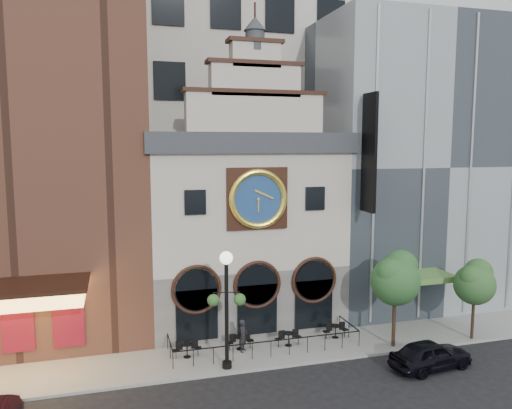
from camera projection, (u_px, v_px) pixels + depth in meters
The scene contains 16 objects.
ground at pixel (278, 369), 26.03m from camera, with size 120.00×120.00×0.00m, color black.
sidewalk at pixel (264, 349), 28.41m from camera, with size 44.00×5.00×0.15m, color gray.
clock_building at pixel (241, 220), 32.69m from camera, with size 12.60×8.78×18.65m.
theater_building at pixel (26, 129), 30.48m from camera, with size 14.00×15.60×25.00m.
retail_building at pixel (399, 164), 37.86m from camera, with size 14.00×14.40×20.00m.
office_tower at pixel (206, 46), 42.70m from camera, with size 20.00×16.00×40.00m, color beige.
cafe_railing at pixel (264, 340), 28.34m from camera, with size 10.60×2.60×0.90m, color black, non-canonical shape.
bistro_0 at pixel (187, 349), 27.07m from camera, with size 1.58×0.68×0.90m.
bistro_1 at pixel (240, 341), 28.11m from camera, with size 1.58×0.68×0.90m.
bistro_2 at pixel (288, 338), 28.62m from camera, with size 1.58×0.68×0.90m.
bistro_3 at pixel (335, 330), 29.79m from camera, with size 1.58×0.68×0.90m.
car_right at pixel (431, 355), 25.99m from camera, with size 1.81×4.49×1.53m, color black.
pedestrian at pixel (243, 336), 27.79m from camera, with size 0.67×0.44×1.83m, color black.
lamppost at pixel (226, 297), 25.37m from camera, with size 1.95×0.88×6.16m.
tree_left at pixel (396, 277), 28.20m from camera, with size 2.87×2.76×5.52m.
tree_right at pixel (475, 281), 29.35m from camera, with size 2.48×2.38×4.77m.
Camera 1 is at (-7.88, -23.53, 11.69)m, focal length 35.00 mm.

